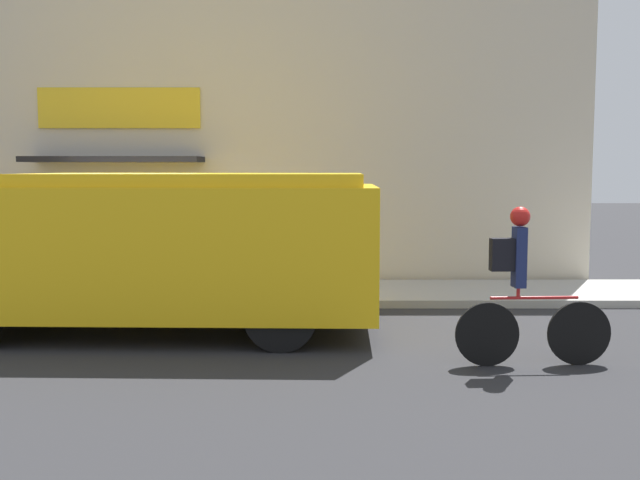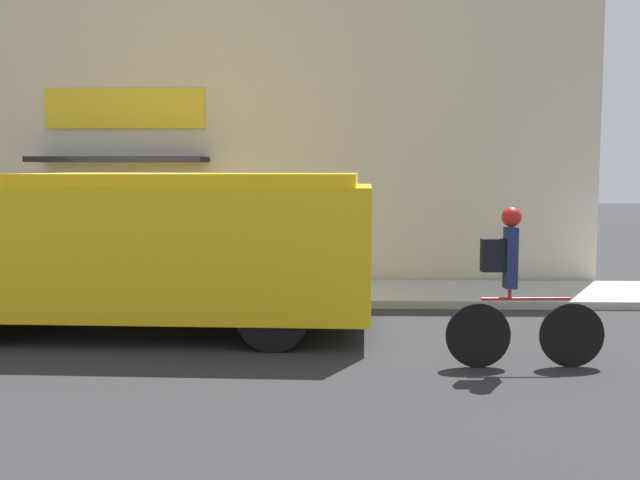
{
  "view_description": "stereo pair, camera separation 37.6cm",
  "coord_description": "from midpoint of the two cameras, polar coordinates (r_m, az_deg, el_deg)",
  "views": [
    {
      "loc": [
        3.12,
        -11.56,
        2.2
      ],
      "look_at": [
        3.13,
        -0.2,
        1.1
      ],
      "focal_mm": 42.0,
      "sensor_mm": 36.0,
      "label": 1
    },
    {
      "loc": [
        3.5,
        -11.56,
        2.2
      ],
      "look_at": [
        3.13,
        -0.2,
        1.1
      ],
      "focal_mm": 42.0,
      "sensor_mm": 36.0,
      "label": 2
    }
  ],
  "objects": [
    {
      "name": "cyclist",
      "position": [
        8.54,
        14.02,
        -3.79
      ],
      "size": [
        1.75,
        0.22,
        1.78
      ],
      "rotation": [
        0.0,
        0.0,
        0.05
      ],
      "color": "black",
      "rests_on": "ground_plane"
    },
    {
      "name": "ground_plane",
      "position": [
        12.22,
        -15.81,
        -5.05
      ],
      "size": [
        70.0,
        70.0,
        0.0
      ],
      "primitive_type": "plane",
      "color": "#2B2B2D"
    },
    {
      "name": "school_bus",
      "position": [
        10.22,
        -12.64,
        -0.65
      ],
      "size": [
        6.26,
        2.94,
        2.12
      ],
      "rotation": [
        0.0,
        0.0,
        -0.03
      ],
      "color": "yellow",
      "rests_on": "ground_plane"
    },
    {
      "name": "storefront",
      "position": [
        14.35,
        -13.54,
        7.19
      ],
      "size": [
        16.32,
        1.12,
        5.31
      ],
      "color": "beige",
      "rests_on": "ground_plane"
    },
    {
      "name": "sidewalk",
      "position": [
        13.26,
        -14.52,
        -3.92
      ],
      "size": [
        28.0,
        2.21,
        0.13
      ],
      "color": "#ADAAA3",
      "rests_on": "ground_plane"
    }
  ]
}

